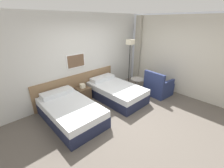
% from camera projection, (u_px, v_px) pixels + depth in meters
% --- Properties ---
extents(ground_plane, '(16.00, 16.00, 0.00)m').
position_uv_depth(ground_plane, '(128.00, 117.00, 4.16)').
color(ground_plane, '#5B544C').
extents(wall_headboard, '(10.00, 0.10, 2.70)m').
position_uv_depth(wall_headboard, '(84.00, 59.00, 4.95)').
color(wall_headboard, silver).
rests_on(wall_headboard, ground_plane).
extents(wall_window, '(0.21, 4.45, 2.70)m').
position_uv_depth(wall_window, '(181.00, 56.00, 5.09)').
color(wall_window, white).
rests_on(wall_window, ground_plane).
extents(bed_near_door, '(1.11, 1.90, 0.62)m').
position_uv_depth(bed_near_door, '(70.00, 111.00, 3.94)').
color(bed_near_door, '#1E233D').
rests_on(bed_near_door, ground_plane).
extents(bed_near_window, '(1.11, 1.90, 0.62)m').
position_uv_depth(bed_near_window, '(116.00, 92.00, 5.02)').
color(bed_near_window, '#1E233D').
rests_on(bed_near_window, ground_plane).
extents(nightstand, '(0.42, 0.41, 0.58)m').
position_uv_depth(nightstand, '(83.00, 94.00, 4.95)').
color(nightstand, brown).
rests_on(nightstand, ground_plane).
extents(floor_lamp, '(0.24, 0.24, 1.82)m').
position_uv_depth(floor_lamp, '(130.00, 48.00, 5.62)').
color(floor_lamp, black).
rests_on(floor_lamp, ground_plane).
extents(side_table, '(0.47, 0.47, 0.49)m').
position_uv_depth(side_table, '(137.00, 82.00, 5.53)').
color(side_table, gray).
rests_on(side_table, ground_plane).
extents(armchair, '(0.81, 0.84, 0.88)m').
position_uv_depth(armchair, '(158.00, 87.00, 5.30)').
color(armchair, navy).
rests_on(armchair, ground_plane).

